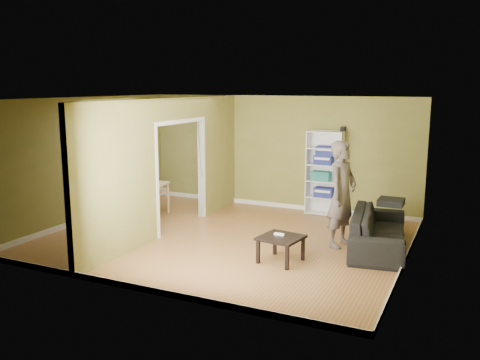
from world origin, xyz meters
name	(u,v)px	position (x,y,z in m)	size (l,w,h in m)	color
room_shell	(226,170)	(0.00, 0.00, 1.30)	(6.50, 6.50, 6.50)	#A16645
partition	(170,166)	(-1.20, 0.00, 1.30)	(0.22, 5.50, 2.60)	olive
wall_speaker	(343,129)	(1.50, 2.69, 1.90)	(0.10, 0.10, 0.10)	black
sofa	(379,224)	(2.70, 0.60, 0.44)	(0.98, 2.29, 0.87)	black
person	(342,185)	(2.06, 0.47, 1.11)	(0.63, 0.81, 2.22)	slate
bookshelf	(325,173)	(1.16, 2.60, 0.93)	(0.78, 0.34, 1.86)	white
paper_box_navy_a	(324,192)	(1.16, 2.56, 0.50)	(0.41, 0.27, 0.21)	navy
paper_box_teal	(321,176)	(1.09, 2.56, 0.86)	(0.40, 0.26, 0.20)	#25726B
paper_box_navy_b	(323,160)	(1.13, 2.56, 1.22)	(0.40, 0.26, 0.20)	navy
paper_box_navy_c	(326,151)	(1.17, 2.56, 1.43)	(0.40, 0.26, 0.20)	#0E244F
coffee_table	(281,240)	(1.38, -0.77, 0.36)	(0.64, 0.64, 0.43)	black
game_controller	(279,234)	(1.33, -0.71, 0.45)	(0.17, 0.04, 0.03)	white
dining_table	(139,186)	(-2.50, 0.75, 0.65)	(1.16, 0.77, 0.72)	tan
chair_left	(109,189)	(-3.32, 0.73, 0.52)	(0.48, 0.48, 1.04)	tan
chair_near	(127,201)	(-2.40, 0.18, 0.45)	(0.41, 0.41, 0.90)	tan
chair_far	(159,189)	(-2.37, 1.33, 0.50)	(0.46, 0.46, 0.99)	#DAB78C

